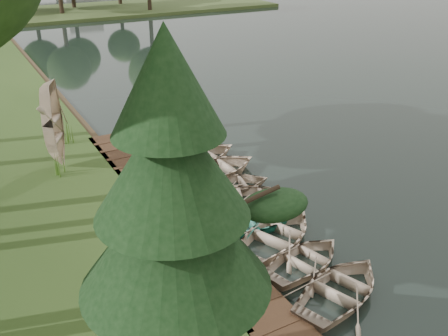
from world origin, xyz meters
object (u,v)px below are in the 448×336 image
rowboat_0 (341,287)px  rowboat_1 (305,258)px  stored_rowboat (61,158)px  rowboat_2 (277,233)px  pine_tree (172,193)px  boardwalk (169,210)px

rowboat_0 → rowboat_1: (-0.00, 1.64, -0.04)m
rowboat_0 → rowboat_1: size_ratio=1.14×
rowboat_1 → stored_rowboat: bearing=11.6°
rowboat_2 → pine_tree: (-5.18, -3.81, 4.65)m
rowboat_0 → rowboat_2: bearing=-18.8°
rowboat_0 → pine_tree: pine_tree is taller
rowboat_2 → stored_rowboat: stored_rowboat is taller
rowboat_1 → stored_rowboat: 11.52m
boardwalk → stored_rowboat: (-2.62, 5.30, 0.53)m
boardwalk → rowboat_1: 5.60m
rowboat_2 → rowboat_0: bearing=158.1°
rowboat_0 → rowboat_1: 1.64m
stored_rowboat → rowboat_1: bearing=-130.1°
boardwalk → rowboat_1: size_ratio=5.25×
rowboat_0 → stored_rowboat: bearing=3.3°
rowboat_1 → pine_tree: size_ratio=0.39×
stored_rowboat → pine_tree: (-0.23, -12.70, 4.40)m
rowboat_2 → stored_rowboat: bearing=6.8°
rowboat_1 → boardwalk: bearing=10.8°
pine_tree → boardwalk: bearing=68.9°
boardwalk → rowboat_0: (2.35, -6.72, 0.26)m
rowboat_0 → pine_tree: (-5.20, -0.68, 4.67)m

